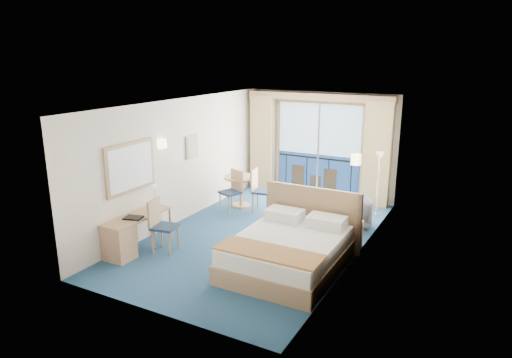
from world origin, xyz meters
The scene contains 22 objects.
floor centered at (0.00, 0.00, 0.00)m, with size 6.50×6.50×0.00m, color navy.
room_walls centered at (0.00, 0.00, 1.78)m, with size 4.04×6.54×2.72m.
balcony_door centered at (-0.01, 3.22, 1.14)m, with size 2.36×0.03×2.52m.
curtain_left centered at (-1.55, 3.07, 1.28)m, with size 0.65×0.22×2.55m, color tan.
curtain_right centered at (1.55, 3.07, 1.28)m, with size 0.65×0.22×2.55m, color tan.
pelmet centered at (0.00, 3.10, 2.58)m, with size 3.80×0.25×0.18m, color tan.
mirror centered at (-1.97, -1.50, 1.55)m, with size 0.05×1.25×0.95m.
wall_print centered at (-1.97, 0.45, 1.60)m, with size 0.04×0.42×0.52m.
sconce_left centered at (-1.94, -0.60, 1.85)m, with size 0.18×0.18×0.18m, color beige.
sconce_right centered at (1.94, -0.15, 1.85)m, with size 0.18×0.18×0.18m, color beige.
bed centered at (1.11, -1.03, 0.33)m, with size 1.90×2.26×1.20m.
nightstand centered at (1.78, 0.31, 0.27)m, with size 0.41×0.39×0.53m, color tan.
phone centered at (1.82, 0.32, 0.57)m, with size 0.17×0.13×0.08m, color white.
armchair centered at (1.47, 1.47, 0.32)m, with size 0.69×0.71×0.65m, color #4C545C.
floor_lamp centered at (1.77, 2.40, 1.12)m, with size 0.21×0.21×1.48m.
desk centered at (-1.74, -2.05, 0.38)m, with size 0.50×1.45×0.68m.
desk_chair centered at (-1.32, -1.51, 0.57)m, with size 0.52×0.51×1.01m.
folder centered at (-1.69, -1.82, 0.70)m, with size 0.32×0.24×0.03m, color black.
desk_lamp centered at (-1.75, -1.12, 1.01)m, with size 0.12×0.12×0.44m.
round_table centered at (-1.32, 1.50, 0.56)m, with size 0.82×0.82×0.74m.
table_chair_a centered at (-0.77, 1.39, 0.57)m, with size 0.50×0.49×1.01m.
table_chair_b centered at (-1.29, 1.08, 0.56)m, with size 0.56×0.56×0.99m.
Camera 1 is at (4.05, -7.71, 3.60)m, focal length 32.00 mm.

